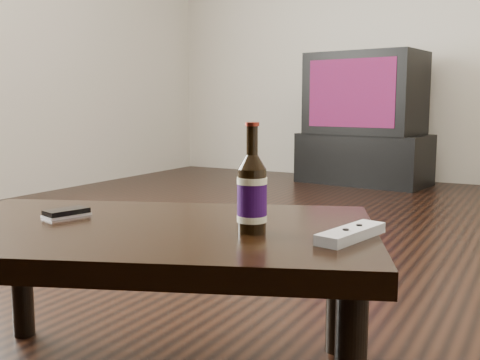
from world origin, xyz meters
The scene contains 8 objects.
floor centered at (0.00, 0.00, -0.01)m, with size 5.00×6.00×0.01m, color black.
wall_back centered at (0.00, 3.01, 1.35)m, with size 5.00×0.02×2.70m, color silver.
tv_stand centered at (-0.50, 2.62, 0.21)m, with size 1.04×0.52×0.42m, color black.
tv centered at (-0.50, 2.61, 0.75)m, with size 0.95×0.67×0.66m.
coffee_table centered at (0.04, -0.96, 0.34)m, with size 1.19×0.95×0.39m.
beer_bottle centered at (0.29, -0.90, 0.48)m, with size 0.07×0.07×0.24m.
phone centered at (-0.20, -0.97, 0.40)m, with size 0.08×0.12×0.02m.
remote centered at (0.50, -0.86, 0.40)m, with size 0.10×0.21×0.03m.
Camera 1 is at (0.85, -1.98, 0.68)m, focal length 42.00 mm.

